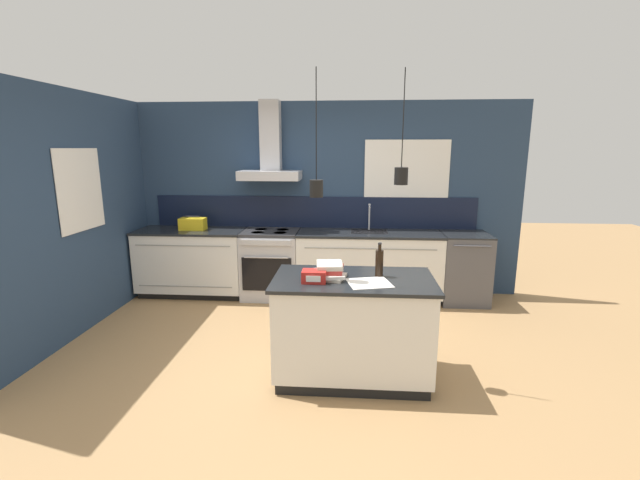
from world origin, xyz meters
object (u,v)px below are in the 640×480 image
red_supply_box (314,276)px  yellow_toolbox (193,224)px  oven_range (271,264)px  book_stack (330,271)px  bottle_on_island (379,263)px  dishwasher (463,268)px

red_supply_box → yellow_toolbox: size_ratio=0.58×
oven_range → book_stack: book_stack is taller
red_supply_box → yellow_toolbox: 2.84m
oven_range → book_stack: (0.90, -2.04, 0.52)m
oven_range → bottle_on_island: 2.44m
oven_range → bottle_on_island: bearing=-56.1°
oven_range → yellow_toolbox: yellow_toolbox is taller
dishwasher → oven_range: bearing=-179.9°
bottle_on_island → book_stack: (-0.42, -0.08, -0.06)m
oven_range → yellow_toolbox: size_ratio=2.68×
book_stack → yellow_toolbox: bearing=133.7°
oven_range → red_supply_box: bearing=-70.3°
bottle_on_island → yellow_toolbox: bottle_on_island is taller
red_supply_box → bottle_on_island: bearing=20.4°
oven_range → book_stack: 2.29m
dishwasher → yellow_toolbox: bearing=180.0°
book_stack → yellow_toolbox: yellow_toolbox is taller
bottle_on_island → yellow_toolbox: 3.09m
red_supply_box → book_stack: bearing=46.1°
oven_range → bottle_on_island: bottle_on_island is taller
dishwasher → red_supply_box: size_ratio=4.59×
dishwasher → bottle_on_island: size_ratio=3.07×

